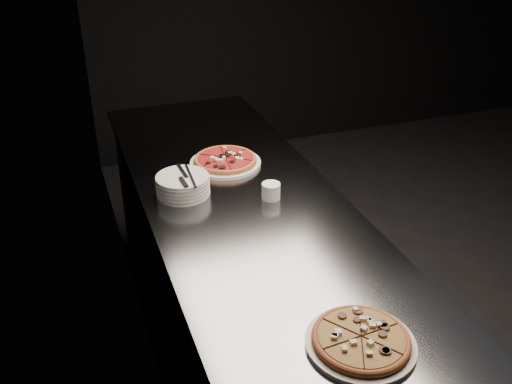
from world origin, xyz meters
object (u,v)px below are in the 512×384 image
object	(u,v)px
cutlery	(185,177)
plate_stack	(183,185)
pizza_mushroom	(361,340)
pizza_tomato	(225,161)
ramekin	(271,191)
counter	(251,306)

from	to	relation	value
cutlery	plate_stack	bearing A→B (deg)	115.06
plate_stack	pizza_mushroom	bearing A→B (deg)	-76.08
pizza_tomato	ramekin	xyz separation A→B (m)	(0.08, -0.34, 0.01)
pizza_mushroom	pizza_tomato	size ratio (longest dim) A/B	0.82
plate_stack	cutlery	distance (m)	0.04
cutlery	ramekin	size ratio (longest dim) A/B	3.06
pizza_mushroom	cutlery	world-z (taller)	cutlery
counter	pizza_tomato	world-z (taller)	pizza_tomato
pizza_tomato	plate_stack	xyz separation A→B (m)	(-0.23, -0.19, 0.02)
pizza_tomato	cutlery	world-z (taller)	cutlery
counter	cutlery	bearing A→B (deg)	136.55
plate_stack	cutlery	bearing A→B (deg)	-62.38
plate_stack	ramekin	xyz separation A→B (m)	(0.31, -0.15, -0.01)
pizza_tomato	plate_stack	size ratio (longest dim) A/B	1.74
plate_stack	ramekin	size ratio (longest dim) A/B	2.88
pizza_tomato	ramekin	distance (m)	0.35
pizza_tomato	cutlery	xyz separation A→B (m)	(-0.22, -0.21, 0.06)
pizza_tomato	pizza_mushroom	bearing A→B (deg)	-89.62
counter	pizza_mushroom	xyz separation A→B (m)	(0.03, -0.76, 0.48)
pizza_mushroom	ramekin	world-z (taller)	ramekin
counter	plate_stack	bearing A→B (deg)	135.42
counter	pizza_tomato	size ratio (longest dim) A/B	6.87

